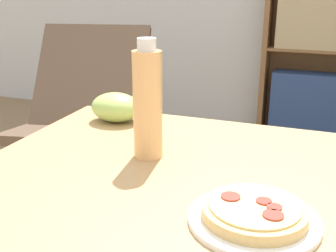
{
  "coord_description": "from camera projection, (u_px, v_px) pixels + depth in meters",
  "views": [
    {
      "loc": [
        0.12,
        -0.73,
        1.12
      ],
      "look_at": [
        -0.2,
        0.15,
        0.79
      ],
      "focal_mm": 45.0,
      "sensor_mm": 36.0,
      "label": 1
    }
  ],
  "objects": [
    {
      "name": "drink_bottle",
      "position": [
        148.0,
        103.0,
        0.93
      ],
      "size": [
        0.07,
        0.07,
        0.27
      ],
      "color": "#EFB270",
      "rests_on": "dining_table"
    },
    {
      "name": "bookshelf",
      "position": [
        318.0,
        57.0,
        3.02
      ],
      "size": [
        0.77,
        0.25,
        1.31
      ],
      "color": "brown",
      "rests_on": "ground_plane"
    },
    {
      "name": "lounge_chair_near",
      "position": [
        85.0,
        139.0,
        2.34
      ],
      "size": [
        0.77,
        0.88,
        0.88
      ],
      "rotation": [
        0.0,
        0.0,
        0.22
      ],
      "color": "slate",
      "rests_on": "ground_plane"
    },
    {
      "name": "pizza_on_plate",
      "position": [
        254.0,
        214.0,
        0.7
      ],
      "size": [
        0.22,
        0.22,
        0.04
      ],
      "color": "white",
      "rests_on": "dining_table"
    },
    {
      "name": "grape_bunch",
      "position": [
        117.0,
        107.0,
        1.2
      ],
      "size": [
        0.16,
        0.11,
        0.08
      ],
      "color": "#A8CC66",
      "rests_on": "dining_table"
    },
    {
      "name": "dining_table",
      "position": [
        245.0,
        232.0,
        0.86
      ],
      "size": [
        1.18,
        0.78,
        0.73
      ],
      "color": "tan",
      "rests_on": "ground_plane"
    }
  ]
}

